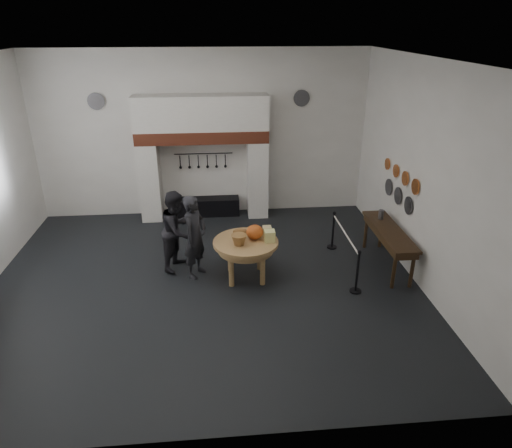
{
  "coord_description": "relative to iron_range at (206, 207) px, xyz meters",
  "views": [
    {
      "loc": [
        0.32,
        -8.44,
        5.14
      ],
      "look_at": [
        1.09,
        -0.05,
        1.35
      ],
      "focal_mm": 32.0,
      "sensor_mm": 36.0,
      "label": 1
    }
  ],
  "objects": [
    {
      "name": "floor",
      "position": [
        0.0,
        -3.72,
        -0.25
      ],
      "size": [
        9.0,
        8.0,
        0.02
      ],
      "primitive_type": "cube",
      "color": "black",
      "rests_on": "ground"
    },
    {
      "name": "ceiling",
      "position": [
        0.0,
        -3.72,
        4.25
      ],
      "size": [
        9.0,
        8.0,
        0.02
      ],
      "primitive_type": "cube",
      "color": "silver",
      "rests_on": "wall_back"
    },
    {
      "name": "wall_back",
      "position": [
        0.0,
        0.28,
        2.0
      ],
      "size": [
        9.0,
        0.02,
        4.5
      ],
      "primitive_type": "cube",
      "color": "white",
      "rests_on": "floor"
    },
    {
      "name": "wall_front",
      "position": [
        0.0,
        -7.72,
        2.0
      ],
      "size": [
        9.0,
        0.02,
        4.5
      ],
      "primitive_type": "cube",
      "color": "white",
      "rests_on": "floor"
    },
    {
      "name": "wall_right",
      "position": [
        4.5,
        -3.72,
        2.0
      ],
      "size": [
        0.02,
        8.0,
        4.5
      ],
      "primitive_type": "cube",
      "color": "white",
      "rests_on": "floor"
    },
    {
      "name": "chimney_pier_left",
      "position": [
        -1.48,
        -0.07,
        0.82
      ],
      "size": [
        0.55,
        0.7,
        2.15
      ],
      "primitive_type": "cube",
      "color": "silver",
      "rests_on": "floor"
    },
    {
      "name": "chimney_pier_right",
      "position": [
        1.48,
        -0.07,
        0.82
      ],
      "size": [
        0.55,
        0.7,
        2.15
      ],
      "primitive_type": "cube",
      "color": "silver",
      "rests_on": "floor"
    },
    {
      "name": "hearth_brick_band",
      "position": [
        0.0,
        -0.07,
        2.06
      ],
      "size": [
        3.5,
        0.72,
        0.32
      ],
      "primitive_type": "cube",
      "color": "#9E442B",
      "rests_on": "chimney_pier_left"
    },
    {
      "name": "chimney_hood",
      "position": [
        0.0,
        -0.07,
        2.67
      ],
      "size": [
        3.5,
        0.7,
        0.9
      ],
      "primitive_type": "cube",
      "color": "silver",
      "rests_on": "hearth_brick_band"
    },
    {
      "name": "iron_range",
      "position": [
        0.0,
        0.0,
        0.0
      ],
      "size": [
        1.9,
        0.45,
        0.5
      ],
      "primitive_type": "cube",
      "color": "black",
      "rests_on": "floor"
    },
    {
      "name": "utensil_rail",
      "position": [
        0.0,
        0.2,
        1.5
      ],
      "size": [
        1.6,
        0.02,
        0.02
      ],
      "primitive_type": "cylinder",
      "rotation": [
        0.0,
        1.57,
        0.0
      ],
      "color": "black",
      "rests_on": "wall_back"
    },
    {
      "name": "work_table",
      "position": [
        0.89,
        -3.57,
        0.59
      ],
      "size": [
        1.65,
        1.65,
        0.07
      ],
      "primitive_type": "cylinder",
      "rotation": [
        0.0,
        0.0,
        0.22
      ],
      "color": "tan",
      "rests_on": "floor"
    },
    {
      "name": "pumpkin",
      "position": [
        1.09,
        -3.47,
        0.78
      ],
      "size": [
        0.36,
        0.36,
        0.31
      ],
      "primitive_type": "ellipsoid",
      "color": "#C65D1B",
      "rests_on": "work_table"
    },
    {
      "name": "cheese_block_big",
      "position": [
        1.39,
        -3.62,
        0.74
      ],
      "size": [
        0.22,
        0.22,
        0.24
      ],
      "primitive_type": "cube",
      "color": "#E0E186",
      "rests_on": "work_table"
    },
    {
      "name": "cheese_block_small",
      "position": [
        1.37,
        -3.32,
        0.72
      ],
      "size": [
        0.18,
        0.18,
        0.2
      ],
      "primitive_type": "cube",
      "color": "#DECA85",
      "rests_on": "work_table"
    },
    {
      "name": "wicker_basket",
      "position": [
        0.74,
        -3.72,
        0.73
      ],
      "size": [
        0.38,
        0.38,
        0.22
      ],
      "primitive_type": "cone",
      "rotation": [
        3.14,
        0.0,
        0.22
      ],
      "color": "olive",
      "rests_on": "work_table"
    },
    {
      "name": "bread_loaf",
      "position": [
        0.79,
        -3.22,
        0.69
      ],
      "size": [
        0.31,
        0.18,
        0.13
      ],
      "primitive_type": "ellipsoid",
      "color": "#905E33",
      "rests_on": "work_table"
    },
    {
      "name": "visitor_near",
      "position": [
        -0.17,
        -3.36,
        0.67
      ],
      "size": [
        0.71,
        0.8,
        1.84
      ],
      "primitive_type": "imported",
      "rotation": [
        0.0,
        0.0,
        1.08
      ],
      "color": "black",
      "rests_on": "floor"
    },
    {
      "name": "visitor_far",
      "position": [
        -0.57,
        -2.96,
        0.65
      ],
      "size": [
        0.99,
        1.08,
        1.81
      ],
      "primitive_type": "imported",
      "rotation": [
        0.0,
        0.0,
        1.15
      ],
      "color": "black",
      "rests_on": "floor"
    },
    {
      "name": "side_table",
      "position": [
        4.1,
        -3.35,
        0.62
      ],
      "size": [
        0.55,
        2.2,
        0.06
      ],
      "primitive_type": "cube",
      "color": "#362413",
      "rests_on": "floor"
    },
    {
      "name": "pewter_jug",
      "position": [
        4.1,
        -2.75,
        0.76
      ],
      "size": [
        0.12,
        0.12,
        0.22
      ],
      "primitive_type": "cylinder",
      "color": "#525358",
      "rests_on": "side_table"
    },
    {
      "name": "copper_pan_a",
      "position": [
        4.46,
        -3.52,
        1.7
      ],
      "size": [
        0.03,
        0.34,
        0.34
      ],
      "primitive_type": "cylinder",
      "rotation": [
        0.0,
        1.57,
        0.0
      ],
      "color": "#C6662D",
      "rests_on": "wall_right"
    },
    {
      "name": "copper_pan_b",
      "position": [
        4.46,
        -2.97,
        1.7
      ],
      "size": [
        0.03,
        0.32,
        0.32
      ],
      "primitive_type": "cylinder",
      "rotation": [
        0.0,
        1.57,
        0.0
      ],
      "color": "#C6662D",
      "rests_on": "wall_right"
    },
    {
      "name": "copper_pan_c",
      "position": [
        4.46,
        -2.42,
        1.7
      ],
      "size": [
        0.03,
        0.3,
        0.3
      ],
      "primitive_type": "cylinder",
      "rotation": [
        0.0,
        1.57,
        0.0
      ],
      "color": "#C6662D",
      "rests_on": "wall_right"
    },
    {
      "name": "copper_pan_d",
      "position": [
        4.46,
        -1.87,
        1.7
      ],
      "size": [
        0.03,
        0.28,
        0.28
      ],
      "primitive_type": "cylinder",
      "rotation": [
        0.0,
        1.57,
        0.0
      ],
      "color": "#C6662D",
      "rests_on": "wall_right"
    },
    {
      "name": "pewter_plate_left",
      "position": [
        4.46,
        -3.32,
        1.2
      ],
      "size": [
        0.03,
        0.4,
        0.4
      ],
      "primitive_type": "cylinder",
      "rotation": [
        0.0,
        1.57,
        0.0
      ],
      "color": "#4C4C51",
      "rests_on": "wall_right"
    },
    {
      "name": "pewter_plate_mid",
      "position": [
        4.46,
        -2.72,
        1.2
      ],
      "size": [
        0.03,
        0.4,
        0.4
      ],
      "primitive_type": "cylinder",
      "rotation": [
        0.0,
        1.57,
        0.0
      ],
      "color": "#4C4C51",
      "rests_on": "wall_right"
    },
    {
      "name": "pewter_plate_right",
      "position": [
        4.46,
        -2.12,
        1.2
      ],
      "size": [
        0.03,
        0.4,
        0.4
      ],
      "primitive_type": "cylinder",
      "rotation": [
        0.0,
        1.57,
        0.0
      ],
      "color": "#4C4C51",
      "rests_on": "wall_right"
    },
    {
      "name": "pewter_plate_back_left",
      "position": [
        -2.7,
        0.24,
        2.95
      ],
      "size": [
        0.44,
        0.03,
        0.44
      ],
      "primitive_type": "cylinder",
      "rotation": [
        1.57,
        0.0,
        0.0
      ],
      "color": "#4C4C51",
      "rests_on": "wall_back"
    },
    {
      "name": "pewter_plate_back_right",
      "position": [
        2.7,
        0.24,
        2.95
      ],
      "size": [
        0.44,
        0.03,
        0.44
      ],
      "primitive_type": "cylinder",
      "rotation": [
        1.57,
        0.0,
        0.0
      ],
      "color": "#4C4C51",
      "rests_on": "wall_back"
    },
    {
      "name": "barrier_post_near",
      "position": [
        3.1,
        -4.36,
        0.2
      ],
      "size": [
        0.05,
        0.05,
        0.9
      ],
      "primitive_type": "cylinder",
      "color": "black",
      "rests_on": "floor"
    },
    {
      "name": "barrier_post_far",
      "position": [
        3.1,
        -2.36,
        0.2
      ],
      "size": [
        0.05,
        0.05,
        0.9
      ],
      "primitive_type": "cylinder",
      "color": "black",
      "rests_on": "floor"
    },
    {
      "name": "barrier_rope",
      "position": [
        3.1,
        -3.36,
        0.6
      ],
      "size": [
        0.04,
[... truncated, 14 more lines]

